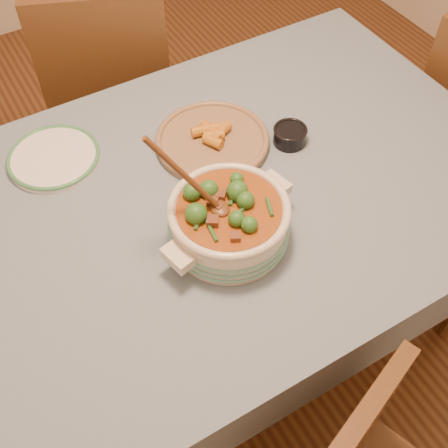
{
  "coord_description": "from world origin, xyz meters",
  "views": [
    {
      "loc": [
        -0.46,
        -0.86,
        1.87
      ],
      "look_at": [
        -0.06,
        -0.17,
        0.86
      ],
      "focal_mm": 45.0,
      "sensor_mm": 36.0,
      "label": 1
    }
  ],
  "objects_px": {
    "stew_casserole": "(229,219)",
    "white_plate": "(54,157)",
    "fried_plate": "(212,139)",
    "dining_table": "(212,215)",
    "condiment_bowl": "(290,134)",
    "chair_far": "(111,83)"
  },
  "relations": [
    {
      "from": "stew_casserole",
      "to": "white_plate",
      "type": "distance_m",
      "value": 0.55
    },
    {
      "from": "fried_plate",
      "to": "white_plate",
      "type": "bearing_deg",
      "value": 157.66
    },
    {
      "from": "dining_table",
      "to": "stew_casserole",
      "type": "xyz_separation_m",
      "value": [
        -0.04,
        -0.15,
        0.16
      ]
    },
    {
      "from": "stew_casserole",
      "to": "condiment_bowl",
      "type": "bearing_deg",
      "value": 32.47
    },
    {
      "from": "chair_far",
      "to": "condiment_bowl",
      "type": "bearing_deg",
      "value": 129.95
    },
    {
      "from": "white_plate",
      "to": "chair_far",
      "type": "bearing_deg",
      "value": 55.67
    },
    {
      "from": "white_plate",
      "to": "chair_far",
      "type": "xyz_separation_m",
      "value": [
        0.35,
        0.51,
        -0.23
      ]
    },
    {
      "from": "dining_table",
      "to": "chair_far",
      "type": "distance_m",
      "value": 0.85
    },
    {
      "from": "chair_far",
      "to": "stew_casserole",
      "type": "bearing_deg",
      "value": 107.98
    },
    {
      "from": "white_plate",
      "to": "stew_casserole",
      "type": "bearing_deg",
      "value": -59.31
    },
    {
      "from": "white_plate",
      "to": "condiment_bowl",
      "type": "distance_m",
      "value": 0.66
    },
    {
      "from": "stew_casserole",
      "to": "chair_far",
      "type": "height_order",
      "value": "stew_casserole"
    },
    {
      "from": "chair_far",
      "to": "dining_table",
      "type": "bearing_deg",
      "value": 109.67
    },
    {
      "from": "dining_table",
      "to": "chair_far",
      "type": "xyz_separation_m",
      "value": [
        0.03,
        0.84,
        -0.13
      ]
    },
    {
      "from": "dining_table",
      "to": "condiment_bowl",
      "type": "bearing_deg",
      "value": 11.47
    },
    {
      "from": "white_plate",
      "to": "condiment_bowl",
      "type": "xyz_separation_m",
      "value": [
        0.6,
        -0.27,
        0.02
      ]
    },
    {
      "from": "white_plate",
      "to": "chair_far",
      "type": "height_order",
      "value": "chair_far"
    },
    {
      "from": "condiment_bowl",
      "to": "chair_far",
      "type": "relative_size",
      "value": 0.11
    },
    {
      "from": "dining_table",
      "to": "stew_casserole",
      "type": "relative_size",
      "value": 4.53
    },
    {
      "from": "stew_casserole",
      "to": "fried_plate",
      "type": "xyz_separation_m",
      "value": [
        0.13,
        0.3,
        -0.05
      ]
    },
    {
      "from": "white_plate",
      "to": "fried_plate",
      "type": "xyz_separation_m",
      "value": [
        0.41,
        -0.17,
        0.01
      ]
    },
    {
      "from": "stew_casserole",
      "to": "white_plate",
      "type": "height_order",
      "value": "stew_casserole"
    }
  ]
}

